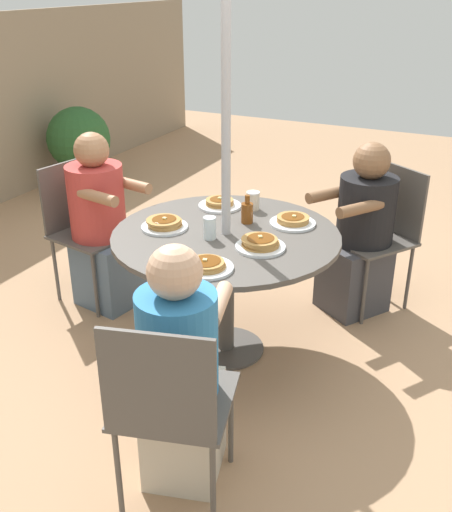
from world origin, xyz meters
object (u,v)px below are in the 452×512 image
object	(u,v)px
pancake_plate_e	(220,204)
potted_shrub	(79,143)
patio_chair_east	(83,222)
patio_chair_south	(169,402)
pancake_plate_b	(206,266)
diner_east	(102,229)
pancake_plate_c	(293,221)
syrup_bottle	(247,212)
patio_table	(226,250)
pancake_plate_d	(164,224)
pancake_plate_a	(260,244)
diner_north	(360,237)
coffee_cup	(253,201)
drinking_glass_a	(210,228)
patio_chair_north	(382,228)

from	to	relation	value
pancake_plate_e	potted_shrub	world-z (taller)	potted_shrub
patio_chair_east	patio_chair_south	bearing A→B (deg)	57.67
pancake_plate_b	patio_chair_east	bearing A→B (deg)	62.90
diner_east	patio_chair_east	bearing A→B (deg)	-90.00
pancake_plate_c	syrup_bottle	distance (m)	0.26
patio_table	pancake_plate_d	xyz separation A→B (m)	(-0.08, 0.34, 0.12)
syrup_bottle	pancake_plate_a	bearing A→B (deg)	-145.11
pancake_plate_b	potted_shrub	distance (m)	3.77
diner_north	syrup_bottle	bearing A→B (deg)	84.68
syrup_bottle	coffee_cup	world-z (taller)	syrup_bottle
diner_north	diner_east	world-z (taller)	diner_east
patio_chair_south	pancake_plate_a	size ratio (longest dim) A/B	3.57
coffee_cup	drinking_glass_a	xyz separation A→B (m)	(-0.51, 0.03, 0.01)
pancake_plate_b	diner_east	bearing A→B (deg)	60.54
diner_north	patio_chair_south	bearing A→B (deg)	116.50
patio_table	pancake_plate_e	distance (m)	0.43
pancake_plate_c	pancake_plate_e	world-z (taller)	pancake_plate_e
coffee_cup	drinking_glass_a	bearing A→B (deg)	176.48
diner_north	pancake_plate_c	distance (m)	0.67
diner_east	coffee_cup	world-z (taller)	diner_east
diner_north	patio_chair_east	size ratio (longest dim) A/B	1.21
pancake_plate_d	drinking_glass_a	world-z (taller)	drinking_glass_a
patio_table	syrup_bottle	world-z (taller)	syrup_bottle
patio_chair_east	patio_table	bearing A→B (deg)	90.00
diner_north	coffee_cup	world-z (taller)	diner_north
patio_chair_north	drinking_glass_a	world-z (taller)	patio_chair_north
potted_shrub	diner_north	bearing A→B (deg)	-111.12
patio_chair_south	syrup_bottle	size ratio (longest dim) A/B	5.67
pancake_plate_d	potted_shrub	xyz separation A→B (m)	(2.16, 2.34, -0.31)
pancake_plate_a	coffee_cup	size ratio (longest dim) A/B	2.37
pancake_plate_b	pancake_plate_d	bearing A→B (deg)	51.61
pancake_plate_b	syrup_bottle	size ratio (longest dim) A/B	1.59
patio_chair_north	pancake_plate_d	distance (m)	1.47
patio_chair_north	patio_chair_south	size ratio (longest dim) A/B	1.00
patio_chair_north	diner_east	distance (m)	1.82
pancake_plate_e	patio_chair_south	bearing A→B (deg)	-160.80
diner_east	pancake_plate_b	bearing A→B (deg)	70.83
drinking_glass_a	patio_table	bearing A→B (deg)	-24.99
patio_chair_north	syrup_bottle	distance (m)	1.03
pancake_plate_e	syrup_bottle	size ratio (longest dim) A/B	1.59
patio_table	pancake_plate_b	bearing A→B (deg)	-166.12
patio_chair_east	pancake_plate_e	size ratio (longest dim) A/B	3.57
pancake_plate_e	patio_table	bearing A→B (deg)	-148.89
patio_table	potted_shrub	xyz separation A→B (m)	(2.08, 2.68, -0.18)
diner_east	pancake_plate_a	bearing A→B (deg)	87.50
patio_table	pancake_plate_c	bearing A→B (deg)	-45.16
patio_chair_north	patio_chair_south	xyz separation A→B (m)	(-2.12, 0.35, 0.00)
patio_chair_north	pancake_plate_c	size ratio (longest dim) A/B	3.57
syrup_bottle	potted_shrub	size ratio (longest dim) A/B	0.20
patio_chair_south	syrup_bottle	distance (m)	1.39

